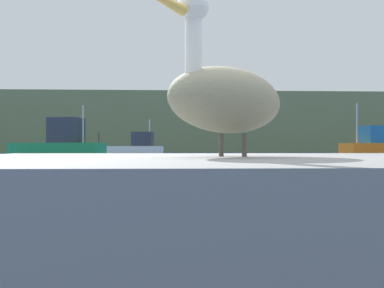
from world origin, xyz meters
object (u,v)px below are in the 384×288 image
(pelican, at_px, (226,97))
(fishing_boat_white, at_px, (134,147))
(fishing_boat_green, at_px, (60,145))
(fishing_boat_orange, at_px, (374,145))

(pelican, bearing_deg, fishing_boat_white, -133.02)
(fishing_boat_green, xyz_separation_m, fishing_boat_orange, (26.81, 8.68, 0.02))
(pelican, relative_size, fishing_boat_green, 0.16)
(fishing_boat_green, relative_size, fishing_boat_orange, 1.03)
(pelican, bearing_deg, fishing_boat_orange, -165.18)
(fishing_boat_green, bearing_deg, fishing_boat_white, 85.00)
(fishing_boat_green, bearing_deg, pelican, -58.41)
(fishing_boat_green, bearing_deg, fishing_boat_orange, 33.43)
(pelican, height_order, fishing_boat_white, fishing_boat_white)
(pelican, height_order, fishing_boat_green, fishing_boat_green)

